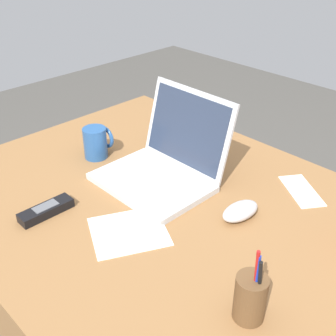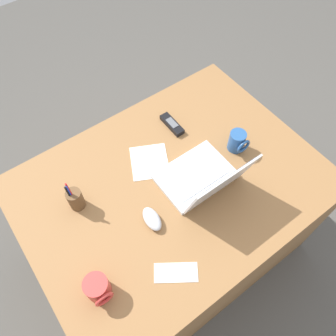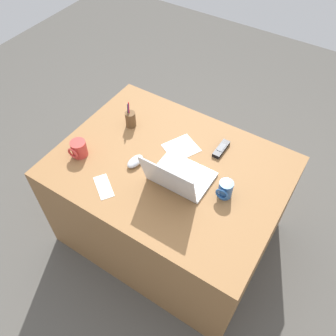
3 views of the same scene
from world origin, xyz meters
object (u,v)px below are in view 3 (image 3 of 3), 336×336
object	(u,v)px
cordless_phone	(221,149)
pen_holder	(130,119)
coffee_mug_white	(79,149)
laptop	(178,177)
computer_mouse	(135,161)
coffee_mug_tall	(225,190)

from	to	relation	value
cordless_phone	pen_holder	size ratio (longest dim) A/B	0.82
pen_holder	coffee_mug_white	bearing A→B (deg)	74.12
laptop	cordless_phone	size ratio (longest dim) A/B	2.21
coffee_mug_white	cordless_phone	xyz separation A→B (m)	(-0.66, -0.46, -0.04)
pen_holder	laptop	bearing A→B (deg)	154.44
computer_mouse	cordless_phone	xyz separation A→B (m)	(-0.35, -0.35, -0.01)
laptop	pen_holder	xyz separation A→B (m)	(0.47, -0.22, 0.00)
computer_mouse	pen_holder	xyz separation A→B (m)	(0.20, -0.24, 0.03)
computer_mouse	coffee_mug_white	bearing A→B (deg)	26.22
coffee_mug_tall	pen_holder	world-z (taller)	pen_holder
laptop	coffee_mug_white	xyz separation A→B (m)	(0.57, 0.12, -0.00)
cordless_phone	pen_holder	distance (m)	0.57
laptop	coffee_mug_tall	bearing A→B (deg)	-166.62
coffee_mug_white	coffee_mug_tall	distance (m)	0.83
computer_mouse	cordless_phone	world-z (taller)	computer_mouse
computer_mouse	pen_holder	distance (m)	0.31
coffee_mug_tall	computer_mouse	bearing A→B (deg)	7.82
coffee_mug_white	pen_holder	world-z (taller)	pen_holder
laptop	coffee_mug_tall	distance (m)	0.25
coffee_mug_white	cordless_phone	world-z (taller)	coffee_mug_white
coffee_mug_white	pen_holder	bearing A→B (deg)	-105.88
laptop	cordless_phone	world-z (taller)	laptop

